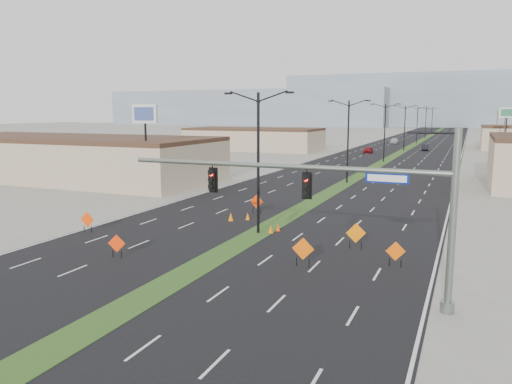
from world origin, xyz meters
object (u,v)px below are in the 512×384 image
at_px(streetlight_4, 417,124).
at_px(signal_mast, 345,197).
at_px(construction_sign_0, 87,220).
at_px(construction_sign_5, 396,252).
at_px(cone_0, 248,216).
at_px(pole_sign_west, 145,120).
at_px(construction_sign_3, 303,250).
at_px(cone_2, 278,227).
at_px(streetlight_5, 426,122).
at_px(car_left, 368,150).
at_px(streetlight_2, 385,131).
at_px(construction_sign_4, 356,234).
at_px(streetlight_6, 432,120).
at_px(construction_sign_1, 117,244).
at_px(cone_1, 271,229).
at_px(car_mid, 425,148).
at_px(streetlight_3, 405,126).
at_px(streetlight_0, 258,158).
at_px(car_far, 394,141).
at_px(cone_3, 231,217).
at_px(pole_sign_east_far, 507,116).
at_px(construction_sign_2, 257,202).
at_px(streetlight_1, 348,139).

bearing_deg(streetlight_4, signal_mast, -85.99).
distance_m(construction_sign_0, construction_sign_5, 21.70).
xyz_separation_m(cone_0, pole_sign_west, (-16.76, 9.88, 7.44)).
height_order(construction_sign_3, cone_2, construction_sign_3).
bearing_deg(cone_2, streetlight_5, 90.45).
height_order(car_left, construction_sign_0, construction_sign_0).
bearing_deg(streetlight_4, streetlight_2, -90.00).
distance_m(construction_sign_3, construction_sign_4, 5.19).
xyz_separation_m(streetlight_6, pole_sign_west, (-19.30, -154.31, 2.31)).
distance_m(streetlight_6, cone_2, 166.91).
xyz_separation_m(streetlight_5, construction_sign_1, (-5.38, -149.00, -4.58)).
relative_size(streetlight_4, cone_1, 16.17).
bearing_deg(streetlight_2, car_mid, 81.70).
xyz_separation_m(streetlight_5, construction_sign_5, (10.20, -144.23, -4.56)).
bearing_deg(pole_sign_west, streetlight_5, 79.94).
bearing_deg(streetlight_3, car_left, -121.73).
distance_m(streetlight_0, car_far, 109.15).
bearing_deg(streetlight_4, cone_3, -91.90).
relative_size(car_mid, cone_0, 7.06).
xyz_separation_m(construction_sign_1, construction_sign_5, (15.57, 4.77, 0.02)).
distance_m(streetlight_3, construction_sign_5, 88.93).
bearing_deg(car_mid, streetlight_6, 87.38).
relative_size(cone_3, pole_sign_east_far, 0.07).
bearing_deg(construction_sign_5, construction_sign_3, -172.20).
bearing_deg(cone_2, construction_sign_4, -22.84).
relative_size(streetlight_3, cone_0, 17.25).
bearing_deg(car_mid, construction_sign_1, -101.56).
relative_size(construction_sign_0, pole_sign_west, 0.16).
bearing_deg(construction_sign_2, car_left, 98.52).
relative_size(construction_sign_3, construction_sign_4, 0.99).
distance_m(signal_mast, car_left, 85.51).
relative_size(signal_mast, car_far, 3.28).
relative_size(cone_0, cone_3, 0.85).
relative_size(car_left, cone_3, 5.79).
distance_m(construction_sign_4, pole_sign_east_far, 85.24).
bearing_deg(construction_sign_2, construction_sign_5, -33.54).
height_order(streetlight_3, car_mid, streetlight_3).
distance_m(construction_sign_5, pole_sign_west, 35.19).
xyz_separation_m(streetlight_2, car_left, (-6.10, 18.14, -4.75)).
relative_size(signal_mast, car_mid, 3.98).
bearing_deg(streetlight_0, cone_1, 20.78).
distance_m(construction_sign_2, cone_2, 6.71).
bearing_deg(signal_mast, pole_sign_east_far, 82.78).
xyz_separation_m(streetlight_6, construction_sign_0, (-11.50, -172.63, -4.52)).
xyz_separation_m(streetlight_2, construction_sign_4, (7.36, -57.47, -4.41)).
height_order(signal_mast, cone_0, signal_mast).
height_order(streetlight_6, pole_sign_west, streetlight_6).
xyz_separation_m(construction_sign_0, construction_sign_2, (8.59, 11.15, 0.07)).
xyz_separation_m(streetlight_1, construction_sign_5, (10.20, -32.23, -4.56)).
bearing_deg(streetlight_1, streetlight_3, 90.00).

